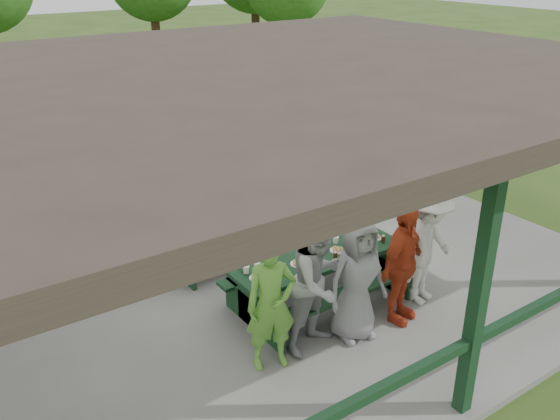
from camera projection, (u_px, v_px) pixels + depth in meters
ground at (271, 274)px, 9.50m from camera, size 90.00×90.00×0.00m
concrete_slab at (271, 272)px, 9.48m from camera, size 10.00×8.00×0.10m
pavilion_structure at (270, 76)px, 8.22m from camera, size 10.60×8.60×3.24m
picnic_table_near at (320, 274)px, 8.38m from camera, size 2.59×1.39×0.75m
picnic_table_far at (236, 227)px, 9.79m from camera, size 2.64×1.39×0.75m
table_setting at (312, 256)px, 8.21m from camera, size 2.28×0.45×0.10m
contestant_green at (271, 305)px, 6.97m from camera, size 0.71×0.56×1.71m
contestant_grey_left at (319, 281)px, 7.30m from camera, size 1.04×0.89×1.87m
contestant_grey_mid at (357, 279)px, 7.51m from camera, size 0.89×0.65×1.69m
contestant_red at (402, 265)px, 7.85m from camera, size 1.07×0.69×1.69m
contestant_white_fedora at (427, 246)px, 8.28m from camera, size 1.24×0.88×1.79m
spectator_lblue at (185, 202)px, 10.09m from camera, size 1.39×0.55×1.47m
spectator_blue at (110, 200)px, 9.94m from camera, size 0.67×0.51×1.65m
spectator_grey at (274, 172)px, 11.13m from camera, size 0.90×0.75×1.68m
pickup_truck at (107, 106)px, 16.86m from camera, size 5.23×3.15×1.36m
farm_trailer at (36, 139)px, 14.16m from camera, size 3.68×2.01×1.27m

